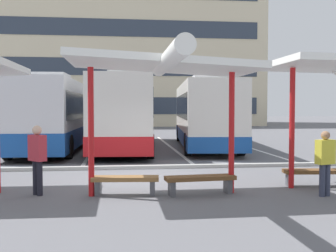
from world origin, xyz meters
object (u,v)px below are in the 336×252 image
object	(u,v)px
coach_bus_2	(205,115)
bench_3	(317,174)
waiting_passenger_1	(325,159)
bench_2	(200,180)
waiting_passenger_0	(37,155)
bench_1	(125,181)
coach_bus_0	(57,116)
coach_bus_1	(127,114)
waiting_shelter_1	(164,67)

from	to	relation	value
coach_bus_2	bench_3	distance (m)	11.05
bench_3	waiting_passenger_1	size ratio (longest dim) A/B	1.18
bench_2	waiting_passenger_0	world-z (taller)	waiting_passenger_0
waiting_passenger_0	waiting_passenger_1	xyz separation A→B (m)	(6.77, -0.92, -0.09)
coach_bus_2	bench_1	world-z (taller)	coach_bus_2
coach_bus_0	coach_bus_1	xyz separation A→B (m)	(3.54, 0.21, 0.09)
coach_bus_1	bench_3	size ratio (longest dim) A/B	6.86
waiting_passenger_0	waiting_shelter_1	bearing A→B (deg)	-9.76
bench_3	waiting_passenger_1	distance (m)	1.36
waiting_shelter_1	waiting_passenger_0	xyz separation A→B (m)	(-2.98, 0.51, -2.08)
waiting_shelter_1	waiting_passenger_1	bearing A→B (deg)	-6.09
bench_1	waiting_passenger_1	size ratio (longest dim) A/B	1.05
bench_2	bench_3	world-z (taller)	same
coach_bus_0	bench_1	bearing A→B (deg)	-73.93
coach_bus_0	coach_bus_1	distance (m)	3.55
waiting_shelter_1	waiting_passenger_0	world-z (taller)	waiting_shelter_1
bench_2	coach_bus_2	bearing A→B (deg)	77.62
bench_3	coach_bus_1	bearing A→B (deg)	113.57
bench_3	waiting_passenger_0	bearing A→B (deg)	-177.90
bench_1	bench_3	size ratio (longest dim) A/B	0.89
waiting_shelter_1	bench_3	xyz separation A→B (m)	(4.20, 0.78, -2.71)
coach_bus_0	bench_1	xyz separation A→B (m)	(3.26, -11.33, -1.36)
bench_1	bench_2	distance (m)	1.80
waiting_shelter_1	bench_2	world-z (taller)	waiting_shelter_1
waiting_shelter_1	waiting_passenger_1	xyz separation A→B (m)	(3.78, -0.40, -2.17)
bench_2	bench_1	bearing A→B (deg)	175.99
coach_bus_2	waiting_passenger_1	distance (m)	12.15
coach_bus_0	bench_1	size ratio (longest dim) A/B	7.13
bench_1	waiting_passenger_0	distance (m)	2.19
waiting_shelter_1	waiting_passenger_0	size ratio (longest dim) A/B	2.85
coach_bus_1	waiting_passenger_1	xyz separation A→B (m)	(4.40, -12.22, -0.90)
coach_bus_0	waiting_passenger_0	distance (m)	11.18
bench_2	waiting_passenger_1	world-z (taller)	waiting_passenger_1
coach_bus_0	bench_3	size ratio (longest dim) A/B	6.37
coach_bus_1	bench_2	world-z (taller)	coach_bus_1
bench_1	waiting_shelter_1	bearing A→B (deg)	-17.08
coach_bus_1	waiting_passenger_0	bearing A→B (deg)	-101.81
bench_3	coach_bus_2	bearing A→B (deg)	93.97
bench_2	waiting_passenger_0	xyz separation A→B (m)	(-3.88, 0.36, 0.63)
bench_1	bench_2	bearing A→B (deg)	-4.01
bench_3	waiting_passenger_0	size ratio (longest dim) A/B	1.09
coach_bus_1	bench_3	distance (m)	12.13
waiting_passenger_0	bench_2	bearing A→B (deg)	-5.34
waiting_shelter_1	bench_3	size ratio (longest dim) A/B	2.62
bench_2	bench_3	bearing A→B (deg)	10.76
coach_bus_1	coach_bus_2	xyz separation A→B (m)	(4.06, -0.11, -0.07)
coach_bus_0	waiting_passenger_1	bearing A→B (deg)	-56.50
bench_1	bench_2	size ratio (longest dim) A/B	0.93
waiting_passenger_0	waiting_passenger_1	bearing A→B (deg)	-7.71
waiting_shelter_1	bench_1	size ratio (longest dim) A/B	2.93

